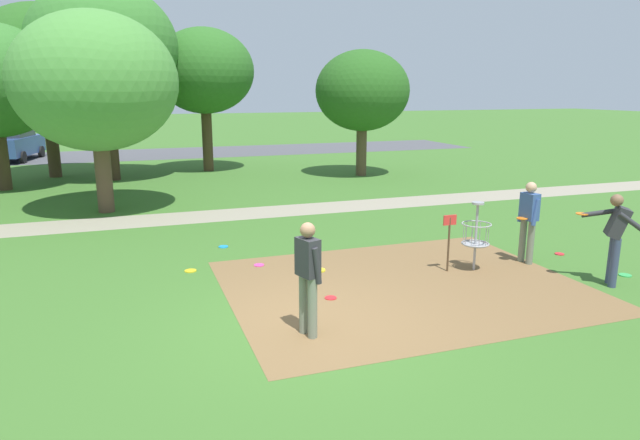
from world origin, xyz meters
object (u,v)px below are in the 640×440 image
(frisbee_far_right, at_px, (331,298))
(frisbee_scattered_b, at_px, (259,265))
(tree_near_right, at_px, (204,71))
(tree_mid_left, at_px, (362,91))
(frisbee_mid_grass, at_px, (223,247))
(disc_golf_basket, at_px, (473,234))
(player_foreground_watching, at_px, (308,273))
(tree_far_center, at_px, (44,63))
(frisbee_scattered_a, at_px, (559,254))
(tree_mid_right, at_px, (103,47))
(frisbee_by_tee, at_px, (190,271))
(tree_mid_center, at_px, (95,82))
(parked_car_leftmost, at_px, (12,142))
(player_waiting_right, at_px, (615,234))
(frisbee_far_left, at_px, (625,275))
(player_throwing, at_px, (528,218))

(frisbee_far_right, distance_m, frisbee_scattered_b, 2.36)
(tree_near_right, bearing_deg, tree_mid_left, -30.71)
(frisbee_mid_grass, bearing_deg, disc_golf_basket, -36.80)
(frisbee_scattered_b, xyz_separation_m, tree_near_right, (1.03, 14.32, 4.29))
(player_foreground_watching, distance_m, tree_far_center, 19.17)
(frisbee_scattered_a, xyz_separation_m, tree_far_center, (-11.68, 15.97, 4.56))
(tree_mid_right, bearing_deg, tree_far_center, 144.38)
(frisbee_by_tee, relative_size, frisbee_scattered_b, 1.11)
(frisbee_scattered_b, bearing_deg, frisbee_far_right, -71.44)
(frisbee_scattered_a, height_order, tree_mid_center, tree_mid_center)
(tree_mid_left, xyz_separation_m, parked_car_leftmost, (-14.78, 10.51, -2.55))
(frisbee_by_tee, xyz_separation_m, tree_mid_left, (8.31, 10.73, 3.47))
(frisbee_far_right, height_order, frisbee_scattered_a, same)
(tree_far_center, bearing_deg, parked_car_leftmost, 111.05)
(player_waiting_right, relative_size, frisbee_far_right, 8.22)
(frisbee_by_tee, distance_m, frisbee_scattered_a, 7.95)
(tree_mid_center, height_order, tree_mid_right, tree_mid_right)
(player_foreground_watching, distance_m, frisbee_scattered_a, 6.91)
(frisbee_far_left, distance_m, tree_mid_center, 14.12)
(frisbee_mid_grass, bearing_deg, frisbee_far_left, -33.07)
(frisbee_scattered_b, height_order, tree_mid_left, tree_mid_left)
(frisbee_scattered_a, distance_m, frisbee_scattered_b, 6.58)
(tree_near_right, xyz_separation_m, tree_mid_left, (5.90, -3.51, -0.82))
(disc_golf_basket, bearing_deg, frisbee_by_tee, 161.66)
(frisbee_by_tee, xyz_separation_m, frisbee_far_right, (2.13, -2.32, 0.00))
(player_foreground_watching, height_order, frisbee_scattered_a, player_foreground_watching)
(frisbee_far_left, height_order, tree_mid_right, tree_mid_right)
(tree_mid_center, bearing_deg, frisbee_scattered_a, -39.96)
(frisbee_far_left, bearing_deg, tree_far_center, 124.02)
(parked_car_leftmost, bearing_deg, tree_mid_left, -35.43)
(disc_golf_basket, xyz_separation_m, tree_mid_right, (-6.90, 14.61, 4.37))
(frisbee_scattered_a, height_order, tree_mid_right, tree_mid_right)
(frisbee_scattered_b, distance_m, tree_mid_left, 13.31)
(player_foreground_watching, relative_size, frisbee_far_right, 8.22)
(frisbee_mid_grass, xyz_separation_m, frisbee_scattered_a, (6.90, -3.01, 0.00))
(player_throwing, bearing_deg, tree_near_right, 105.02)
(frisbee_far_left, xyz_separation_m, tree_mid_center, (-9.69, 9.57, 3.73))
(tree_mid_left, bearing_deg, frisbee_far_right, -115.34)
(frisbee_mid_grass, bearing_deg, frisbee_scattered_a, -23.59)
(player_foreground_watching, distance_m, tree_mid_center, 10.91)
(player_throwing, xyz_separation_m, tree_mid_right, (-8.25, 14.56, 4.15))
(tree_near_right, height_order, tree_mid_center, tree_near_right)
(player_throwing, relative_size, tree_mid_left, 0.33)
(frisbee_far_left, distance_m, tree_far_center, 21.67)
(frisbee_scattered_a, bearing_deg, frisbee_by_tee, 169.32)
(player_waiting_right, height_order, tree_far_center, tree_far_center)
(frisbee_by_tee, bearing_deg, player_foreground_watching, -70.07)
(tree_mid_right, bearing_deg, frisbee_far_left, -59.04)
(player_foreground_watching, height_order, tree_mid_center, tree_mid_center)
(frisbee_far_left, bearing_deg, tree_mid_right, 120.96)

